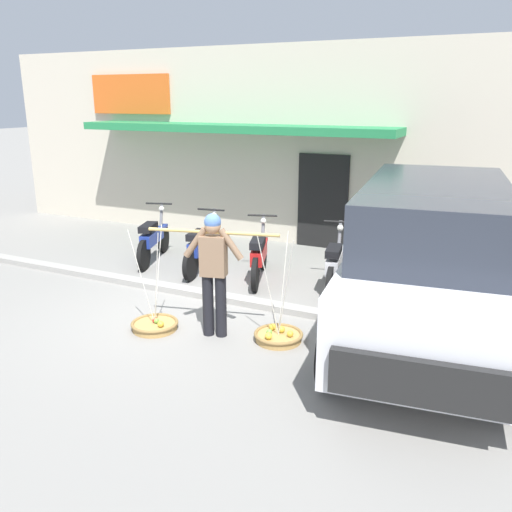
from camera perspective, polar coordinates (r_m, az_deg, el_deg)
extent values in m
plane|color=gray|center=(8.08, -6.35, -6.27)|extent=(90.00, 90.00, 0.00)
cube|color=gray|center=(8.62, -3.92, -4.36)|extent=(20.00, 0.24, 0.10)
cylinder|color=black|center=(7.27, -5.13, -5.24)|extent=(0.15, 0.15, 0.86)
cylinder|color=black|center=(7.23, -3.76, -5.36)|extent=(0.15, 0.15, 0.86)
cube|color=#84664C|center=(7.02, -4.57, 0.01)|extent=(0.38, 0.27, 0.54)
sphere|color=tan|center=(6.91, -4.65, 3.23)|extent=(0.21, 0.21, 0.21)
sphere|color=#4C70B2|center=(6.90, -4.66, 3.63)|extent=(0.22, 0.22, 0.22)
cylinder|color=#84664C|center=(7.04, -6.48, 1.45)|extent=(0.35, 0.17, 0.43)
cylinder|color=#84664C|center=(6.91, -2.69, 1.25)|extent=(0.35, 0.17, 0.43)
cylinder|color=tan|center=(6.93, -4.63, 2.55)|extent=(1.72, 0.46, 0.04)
cylinder|color=#B2894C|center=(7.68, -10.75, -7.39)|extent=(0.62, 0.62, 0.09)
torus|color=olive|center=(7.66, -10.77, -7.05)|extent=(0.66, 0.66, 0.05)
sphere|color=red|center=(7.66, -10.70, -6.75)|extent=(0.08, 0.08, 0.08)
sphere|color=#73B344|center=(7.64, -10.58, -6.81)|extent=(0.08, 0.08, 0.08)
sphere|color=gold|center=(7.51, -10.13, -7.16)|extent=(0.09, 0.09, 0.09)
cylinder|color=silver|center=(7.52, -10.41, -1.95)|extent=(0.01, 0.29, 1.36)
cylinder|color=silver|center=(7.43, -12.13, -2.28)|extent=(0.26, 0.15, 1.36)
cylinder|color=silver|center=(7.29, -10.59, -2.56)|extent=(0.26, 0.15, 1.36)
cylinder|color=#B2894C|center=(7.22, 2.41, -8.68)|extent=(0.62, 0.62, 0.09)
torus|color=olive|center=(7.20, 2.42, -8.32)|extent=(0.66, 0.66, 0.05)
sphere|color=gold|center=(7.31, 1.76, -7.57)|extent=(0.09, 0.09, 0.09)
sphere|color=gold|center=(7.12, 3.67, -8.29)|extent=(0.09, 0.09, 0.09)
sphere|color=gold|center=(7.24, 2.74, -7.83)|extent=(0.09, 0.09, 0.09)
sphere|color=yellow|center=(7.04, 1.35, -8.54)|extent=(0.09, 0.09, 0.09)
sphere|color=#7ABC48|center=(7.06, 1.43, -8.10)|extent=(0.08, 0.08, 0.08)
cylinder|color=silver|center=(7.07, 2.93, -2.91)|extent=(0.01, 0.29, 1.36)
cylinder|color=silver|center=(6.93, 1.32, -3.30)|extent=(0.26, 0.15, 1.36)
cylinder|color=silver|center=(6.84, 3.20, -3.59)|extent=(0.26, 0.15, 1.36)
cylinder|color=black|center=(11.34, -9.86, 1.83)|extent=(0.25, 0.58, 0.58)
cylinder|color=black|center=(10.20, -11.90, 0.07)|extent=(0.25, 0.58, 0.58)
cube|color=navy|center=(11.27, -9.92, 3.12)|extent=(0.22, 0.31, 0.06)
cube|color=navy|center=(10.62, -11.05, 2.00)|extent=(0.47, 0.92, 0.24)
cube|color=black|center=(10.40, -11.43, 3.03)|extent=(0.38, 0.60, 0.12)
cylinder|color=slate|center=(11.15, -10.11, 3.64)|extent=(0.15, 0.30, 0.76)
cylinder|color=black|center=(11.00, -10.33, 5.53)|extent=(0.52, 0.20, 0.04)
sphere|color=silver|center=(11.17, -10.05, 4.98)|extent=(0.11, 0.11, 0.11)
cylinder|color=black|center=(10.60, -4.38, 1.01)|extent=(0.17, 0.59, 0.58)
cylinder|color=black|center=(9.50, -6.98, -0.92)|extent=(0.17, 0.59, 0.58)
cube|color=navy|center=(10.53, -4.41, 2.37)|extent=(0.18, 0.30, 0.06)
cube|color=navy|center=(9.90, -5.86, 1.16)|extent=(0.34, 0.92, 0.24)
cube|color=black|center=(9.67, -6.30, 2.26)|extent=(0.31, 0.59, 0.12)
cylinder|color=slate|center=(10.41, -4.62, 2.93)|extent=(0.11, 0.30, 0.76)
cylinder|color=black|center=(10.25, -4.83, 4.95)|extent=(0.54, 0.12, 0.04)
sphere|color=silver|center=(10.43, -4.50, 4.37)|extent=(0.11, 0.11, 0.11)
cylinder|color=black|center=(10.08, 0.79, 0.22)|extent=(0.26, 0.58, 0.58)
cylinder|color=black|center=(8.90, -0.08, -2.00)|extent=(0.26, 0.58, 0.58)
cube|color=red|center=(10.01, 0.80, 1.66)|extent=(0.22, 0.31, 0.06)
cube|color=red|center=(9.33, 0.31, 0.29)|extent=(0.48, 0.92, 0.24)
cube|color=black|center=(9.09, 0.18, 1.43)|extent=(0.39, 0.60, 0.12)
cylinder|color=slate|center=(9.88, 0.74, 2.23)|extent=(0.15, 0.30, 0.76)
cylinder|color=black|center=(9.71, 0.69, 4.35)|extent=(0.52, 0.21, 0.04)
sphere|color=silver|center=(9.90, 0.79, 3.75)|extent=(0.11, 0.11, 0.11)
cylinder|color=black|center=(9.68, 8.83, -0.65)|extent=(0.19, 0.58, 0.58)
cylinder|color=black|center=(8.51, 7.90, -3.04)|extent=(0.19, 0.58, 0.58)
cube|color=silver|center=(9.61, 8.89, 0.83)|extent=(0.19, 0.30, 0.06)
cube|color=silver|center=(8.94, 8.38, -0.63)|extent=(0.36, 0.92, 0.24)
cube|color=black|center=(8.70, 8.30, 0.54)|extent=(0.32, 0.59, 0.12)
cylinder|color=slate|center=(9.48, 8.86, 1.42)|extent=(0.11, 0.30, 0.76)
cylinder|color=black|center=(9.31, 8.91, 3.62)|extent=(0.54, 0.14, 0.04)
sphere|color=silver|center=(9.50, 8.98, 3.00)|extent=(0.11, 0.11, 0.11)
cube|color=silver|center=(7.25, 17.99, -2.46)|extent=(2.42, 4.89, 0.96)
cube|color=#282D38|center=(7.18, 18.63, 4.42)|extent=(2.11, 3.84, 0.76)
cube|color=black|center=(5.10, 16.98, -12.83)|extent=(1.62, 0.28, 0.44)
cylinder|color=black|center=(6.16, 8.20, -10.06)|extent=(0.34, 0.78, 0.76)
cylinder|color=black|center=(8.84, 24.15, -3.03)|extent=(0.34, 0.78, 0.76)
cylinder|color=black|center=(8.84, 11.85, -1.89)|extent=(0.34, 0.78, 0.76)
cube|color=silver|center=(5.22, 16.83, -14.35)|extent=(0.44, 0.07, 0.12)
cube|color=beige|center=(14.36, 3.04, 12.45)|extent=(13.00, 5.00, 4.20)
cube|color=#237F47|center=(11.63, -2.78, 13.46)|extent=(7.15, 1.00, 0.16)
cube|color=#DB5B1E|center=(13.60, -13.27, 16.46)|extent=(2.20, 0.08, 0.90)
cube|color=black|center=(11.48, 7.14, 5.77)|extent=(1.10, 0.06, 2.00)
cube|color=olive|center=(8.94, 10.62, -3.09)|extent=(0.44, 0.36, 0.32)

